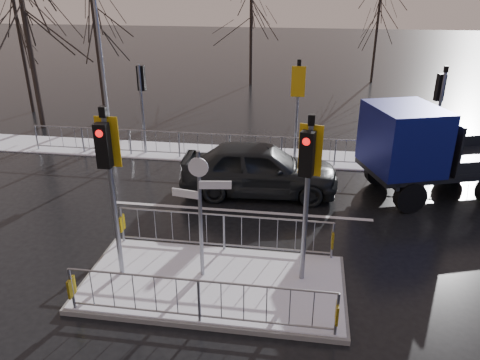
# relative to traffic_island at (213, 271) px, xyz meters

# --- Properties ---
(ground) EXTENTS (120.00, 120.00, 0.00)m
(ground) POSITION_rel_traffic_island_xyz_m (0.01, -0.01, -0.39)
(ground) COLOR black
(ground) RESTS_ON ground
(snow_verge) EXTENTS (30.00, 2.00, 0.04)m
(snow_verge) POSITION_rel_traffic_island_xyz_m (0.01, 8.59, -0.37)
(snow_verge) COLOR white
(snow_verge) RESTS_ON ground
(lane_markings) EXTENTS (8.00, 11.38, 0.01)m
(lane_markings) POSITION_rel_traffic_island_xyz_m (0.01, -0.34, -0.39)
(lane_markings) COLOR silver
(lane_markings) RESTS_ON ground
(traffic_island) EXTENTS (6.00, 3.04, 4.15)m
(traffic_island) POSITION_rel_traffic_island_xyz_m (0.00, 0.00, 0.00)
(traffic_island) COLOR slate
(traffic_island) RESTS_ON ground
(far_kerb_fixtures) EXTENTS (18.00, 0.65, 3.83)m
(far_kerb_fixtures) POSITION_rel_traffic_island_xyz_m (0.31, 8.08, 0.63)
(far_kerb_fixtures) COLOR gray
(far_kerb_fixtures) RESTS_ON ground
(car_far_lane) EXTENTS (5.18, 2.35, 1.72)m
(car_far_lane) POSITION_rel_traffic_island_xyz_m (0.48, 5.21, 0.47)
(car_far_lane) COLOR black
(car_far_lane) RESTS_ON ground
(flatbed_truck) EXTENTS (6.86, 4.33, 2.99)m
(flatbed_truck) POSITION_rel_traffic_island_xyz_m (5.74, 5.83, 1.20)
(flatbed_truck) COLOR black
(flatbed_truck) RESTS_ON ground
(tree_near_b) EXTENTS (4.00, 4.00, 7.55)m
(tree_near_b) POSITION_rel_traffic_island_xyz_m (-7.99, 12.49, 4.76)
(tree_near_b) COLOR black
(tree_near_b) RESTS_ON ground
(tree_near_c) EXTENTS (3.50, 3.50, 6.61)m
(tree_near_c) POSITION_rel_traffic_island_xyz_m (-12.49, 13.49, 4.11)
(tree_near_c) COLOR black
(tree_near_c) RESTS_ON ground
(tree_far_a) EXTENTS (3.75, 3.75, 7.08)m
(tree_far_a) POSITION_rel_traffic_island_xyz_m (-1.99, 21.99, 4.43)
(tree_far_a) COLOR black
(tree_far_a) RESTS_ON ground
(tree_far_b) EXTENTS (3.25, 3.25, 6.14)m
(tree_far_b) POSITION_rel_traffic_island_xyz_m (6.01, 23.99, 3.79)
(tree_far_b) COLOR black
(tree_far_b) RESTS_ON ground
(street_lamp_left) EXTENTS (1.25, 0.18, 8.20)m
(street_lamp_left) POSITION_rel_traffic_island_xyz_m (-6.42, 9.49, 4.10)
(street_lamp_left) COLOR gray
(street_lamp_left) RESTS_ON ground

